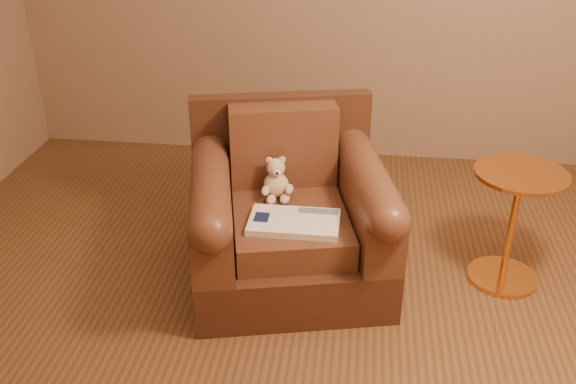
# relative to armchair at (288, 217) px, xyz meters

# --- Properties ---
(floor) EXTENTS (4.00, 4.00, 0.00)m
(floor) POSITION_rel_armchair_xyz_m (0.06, -0.54, -0.31)
(floor) COLOR brown
(floor) RESTS_ON ground
(armchair) EXTENTS (1.07, 1.03, 0.81)m
(armchair) POSITION_rel_armchair_xyz_m (0.00, 0.00, 0.00)
(armchair) COLOR #412315
(armchair) RESTS_ON floor
(teddy_bear) EXTENTS (0.15, 0.17, 0.21)m
(teddy_bear) POSITION_rel_armchair_xyz_m (-0.06, 0.06, 0.15)
(teddy_bear) COLOR beige
(teddy_bear) RESTS_ON armchair
(guidebook) EXTENTS (0.40, 0.24, 0.03)m
(guidebook) POSITION_rel_armchair_xyz_m (0.05, -0.19, 0.09)
(guidebook) COLOR beige
(guidebook) RESTS_ON armchair
(side_table) EXTENTS (0.42, 0.42, 0.59)m
(side_table) POSITION_rel_armchair_xyz_m (1.05, 0.06, 0.00)
(side_table) COLOR gold
(side_table) RESTS_ON floor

